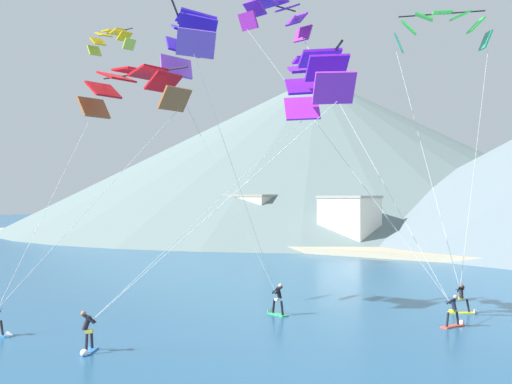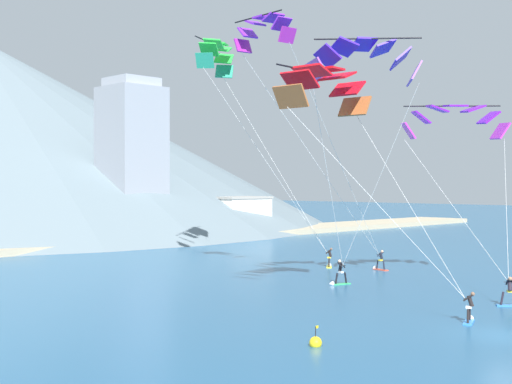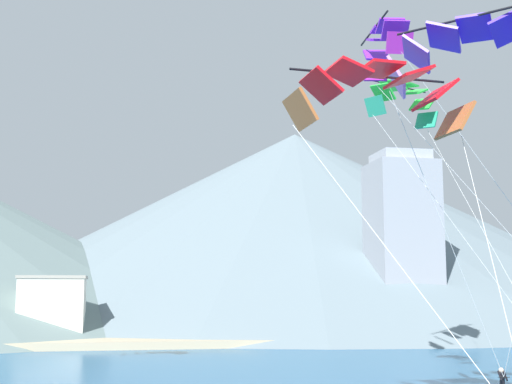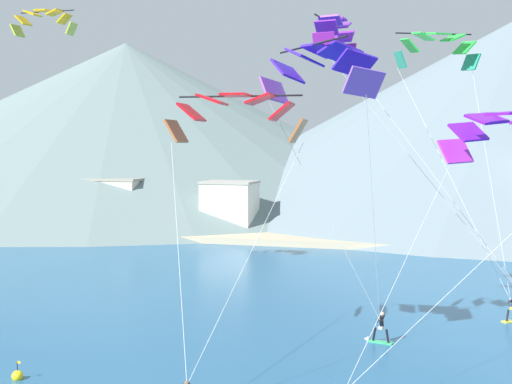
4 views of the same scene
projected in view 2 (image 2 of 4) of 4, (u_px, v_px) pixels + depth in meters
The scene contains 13 objects.
ground_plane at pixel (510, 336), 33.18m from camera, with size 400.00×400.00×0.00m, color #23567F.
kitesurfer_near_lead at pixel (329, 261), 60.90m from camera, with size 1.61×1.40×1.76m.
kitesurfer_near_trail at pixel (470, 313), 36.52m from camera, with size 1.76×1.03×1.68m.
kitesurfer_mid_center at pixel (379, 264), 58.93m from camera, with size 0.76×1.79×1.72m.
kitesurfer_far_left at pixel (339, 277), 50.24m from camera, with size 1.78×0.85×1.82m.
parafoil_kite_near_lead at pixel (217, 55), 62.82m from camera, with size 8.34×10.84×18.39m.
parafoil_kite_near_trail at pixel (325, 85), 41.98m from camera, with size 7.51×10.07×12.65m.
parafoil_kite_mid_center at pixel (265, 30), 50.69m from camera, with size 13.18×5.57×17.75m.
parafoil_kite_far_left at pixel (364, 57), 45.29m from camera, with size 7.07×6.96×14.96m.
parafoil_kite_far_right at pixel (455, 117), 50.91m from camera, with size 9.81×10.32×11.46m.
race_marker_buoy at pixel (316, 343), 31.05m from camera, with size 0.56×0.56×1.02m.
shore_building_promenade_mid at pixel (238, 215), 101.58m from camera, with size 8.15×6.22×5.37m.
highrise_tower at pixel (132, 160), 92.71m from camera, with size 7.00×7.00×20.92m.
Camera 2 is at (-31.76, -15.09, 7.07)m, focal length 50.00 mm.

